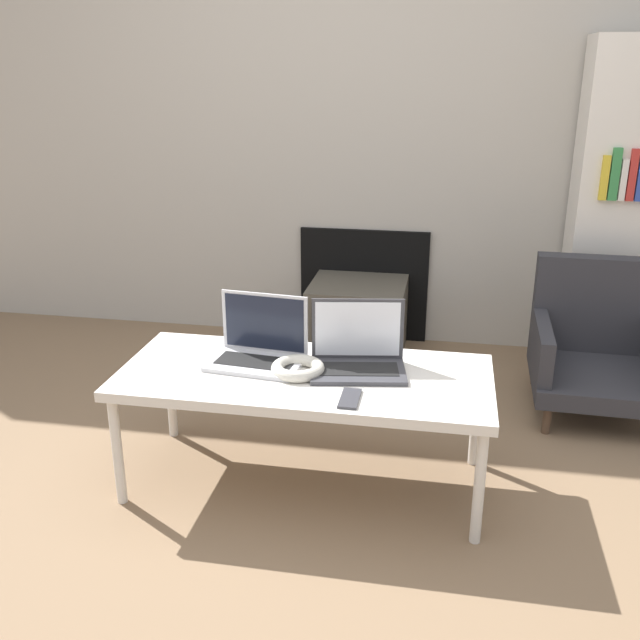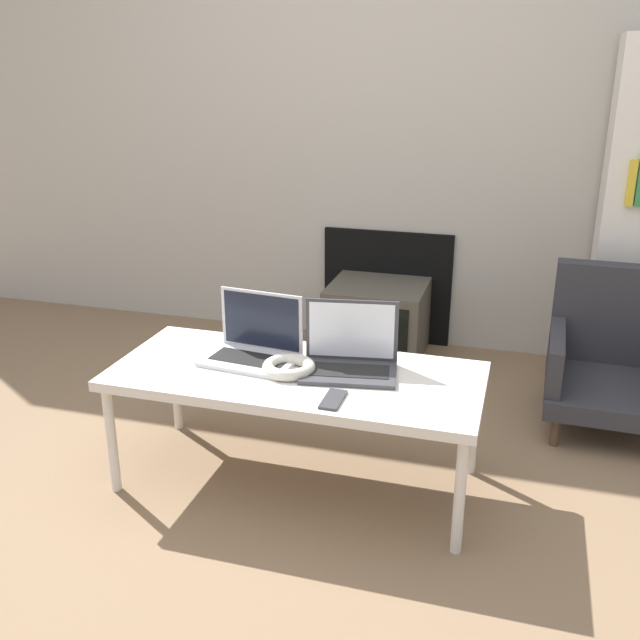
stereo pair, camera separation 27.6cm
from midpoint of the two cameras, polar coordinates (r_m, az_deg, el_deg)
name	(u,v)px [view 1 (the left image)]	position (r m, az deg, el deg)	size (l,w,h in m)	color
ground_plane	(282,546)	(2.44, -6.48, -17.60)	(14.00, 14.00, 0.00)	#7A6047
wall_back	(365,101)	(3.84, 1.44, 17.10)	(7.00, 0.08, 2.60)	#ADA89E
table	(305,381)	(2.54, -4.36, -4.98)	(1.31, 0.57, 0.45)	silver
laptop_left	(259,347)	(2.61, -7.92, -2.22)	(0.35, 0.25, 0.24)	silver
laptop_right	(358,354)	(2.53, -0.07, -2.81)	(0.36, 0.27, 0.24)	#38383D
headphones	(298,368)	(2.51, -4.95, -3.93)	(0.19, 0.19, 0.04)	beige
phone	(350,398)	(2.32, -1.01, -6.37)	(0.06, 0.14, 0.01)	#333338
tv	(358,319)	(3.78, 0.95, 0.08)	(0.50, 0.46, 0.39)	#4C473D
armchair	(596,343)	(3.38, 19.08, -1.80)	(0.56, 0.61, 0.65)	#2D2D33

